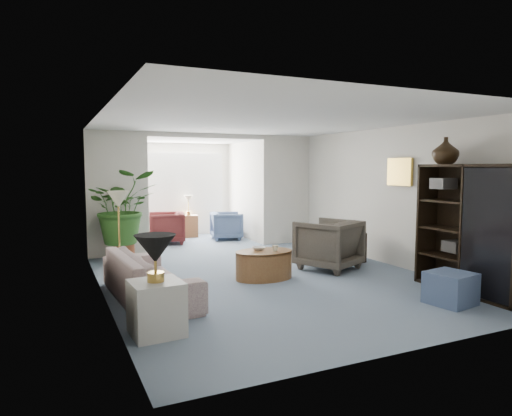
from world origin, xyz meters
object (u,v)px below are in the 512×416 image
plant_pot (124,252)px  entertainment_cabinet (471,229)px  coffee_table (264,265)px  sunroom_chair_maroon (167,228)px  sofa (149,276)px  floor_lamp (118,199)px  framed_picture (400,172)px  wingback_chair (329,244)px  side_table_dark (351,247)px  ottoman (451,288)px  coffee_bowl (259,248)px  sunroom_chair_blue (227,226)px  sunroom_table (189,226)px  table_lamp (155,249)px  cabinet_urn (446,151)px  end_table (156,308)px  coffee_cup (275,248)px

plant_pot → entertainment_cabinet: bearing=-46.9°
coffee_table → sunroom_chair_maroon: (-0.62, 3.96, 0.14)m
sofa → floor_lamp: floor_lamp is taller
plant_pot → framed_picture: bearing=-31.9°
entertainment_cabinet → sunroom_chair_maroon: (-2.90, 5.92, -0.54)m
entertainment_cabinet → sunroom_chair_maroon: entertainment_cabinet is taller
wingback_chair → side_table_dark: wingback_chair is taller
wingback_chair → ottoman: (0.30, -2.39, -0.23)m
coffee_bowl → sunroom_chair_blue: size_ratio=0.29×
sofa → coffee_bowl: size_ratio=9.92×
framed_picture → floor_lamp: 4.85m
side_table_dark → sunroom_table: size_ratio=0.99×
entertainment_cabinet → table_lamp: bearing=176.6°
cabinet_urn → sunroom_chair_maroon: 6.37m
floor_lamp → coffee_bowl: floor_lamp is taller
ottoman → coffee_bowl: bearing=125.7°
side_table_dark → sunroom_chair_maroon: size_ratio=0.68×
floor_lamp → coffee_bowl: (2.00, -1.21, -0.77)m
table_lamp → plant_pot: (0.28, 4.13, -0.77)m
table_lamp → sunroom_chair_blue: bearing=62.3°
table_lamp → sunroom_chair_maroon: (1.48, 5.66, -0.56)m
coffee_table → coffee_bowl: bearing=116.6°
end_table → coffee_table: (2.09, 1.70, -0.06)m
coffee_cup → cabinet_urn: 2.95m
coffee_cup → sunroom_table: sunroom_table is taller
side_table_dark → floor_lamp: bearing=168.1°
coffee_cup → entertainment_cabinet: bearing=-41.1°
floor_lamp → entertainment_cabinet: (4.33, -3.27, -0.34)m
plant_pot → sunroom_table: size_ratio=0.71×
coffee_table → sunroom_table: 4.71m
sunroom_chair_maroon → floor_lamp: bearing=-16.8°
cabinet_urn → ottoman: cabinet_urn is taller
plant_pot → sunroom_table: sunroom_table is taller
coffee_bowl → end_table: bearing=-138.6°
sunroom_chair_maroon → sunroom_table: 1.06m
table_lamp → entertainment_cabinet: entertainment_cabinet is taller
cabinet_urn → plant_pot: bearing=136.6°
ottoman → sunroom_chair_blue: sunroom_chair_blue is taller
sofa → floor_lamp: (-0.15, 1.67, 0.94)m
side_table_dark → sunroom_chair_blue: size_ratio=0.75×
wingback_chair → sunroom_chair_blue: (-0.45, 3.80, -0.10)m
sunroom_chair_blue → framed_picture: bearing=-147.3°
coffee_cup → sunroom_chair_maroon: size_ratio=0.13×
table_lamp → wingback_chair: size_ratio=0.46×
floor_lamp → side_table_dark: bearing=-11.9°
floor_lamp → cabinet_urn: 5.20m
plant_pot → table_lamp: bearing=-93.9°
framed_picture → sofa: framed_picture is taller
framed_picture → coffee_bowl: (-2.56, 0.38, -1.22)m
coffee_cup → framed_picture: bearing=-4.3°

